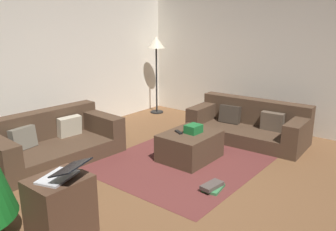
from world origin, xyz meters
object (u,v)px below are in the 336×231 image
couch_right (249,125)px  book_stack (213,187)px  gift_box (193,129)px  laptop (63,173)px  side_table (61,207)px  ottoman (190,146)px  couch_left (51,142)px  corner_lamp (156,48)px  tv_remote (179,132)px

couch_right → book_stack: 2.01m
gift_box → laptop: (-2.28, -0.16, 0.19)m
side_table → ottoman: bearing=3.5°
side_table → couch_right: bearing=-2.4°
couch_left → book_stack: couch_left is taller
side_table → laptop: (0.02, -0.06, 0.35)m
ottoman → side_table: side_table is taller
laptop → corner_lamp: size_ratio=0.29×
ottoman → corner_lamp: corner_lamp is taller
laptop → book_stack: laptop is taller
ottoman → gift_box: (0.03, -0.04, 0.26)m
couch_left → ottoman: couch_left is taller
couch_left → corner_lamp: 3.16m
couch_right → tv_remote: couch_right is taller
ottoman → laptop: bearing=-175.1°
tv_remote → book_stack: bearing=-93.1°
ottoman → laptop: (-2.24, -0.19, 0.45)m
corner_lamp → gift_box: bearing=-128.0°
couch_right → book_stack: bearing=101.4°
couch_right → side_table: (-3.59, 0.15, 0.04)m
laptop → book_stack: (1.64, -0.57, -0.61)m
couch_right → ottoman: bearing=75.3°
ottoman → couch_right: bearing=-12.2°
couch_left → couch_right: 3.19m
tv_remote → laptop: (-2.14, -0.32, 0.24)m
couch_right → book_stack: (-1.94, -0.48, -0.21)m
gift_box → corner_lamp: bearing=52.0°
side_table → laptop: bearing=-71.9°
tv_remote → book_stack: 1.09m
book_stack → corner_lamp: bearing=51.2°
ottoman → tv_remote: tv_remote is taller
couch_left → laptop: 2.09m
book_stack → corner_lamp: corner_lamp is taller
couch_right → corner_lamp: bearing=-10.8°
book_stack → corner_lamp: size_ratio=0.21×
side_table → laptop: laptop is taller
ottoman → laptop: laptop is taller
gift_box → corner_lamp: (1.64, 2.10, 0.93)m
gift_box → laptop: laptop is taller
gift_box → corner_lamp: size_ratio=0.14×
couch_left → corner_lamp: corner_lamp is taller
ottoman → corner_lamp: 2.91m
corner_lamp → side_table: bearing=-150.8°
side_table → book_stack: (1.66, -0.63, -0.26)m
tv_remote → side_table: size_ratio=0.27×
tv_remote → corner_lamp: (1.77, 1.93, 0.98)m
side_table → corner_lamp: bearing=29.2°
couch_left → tv_remote: couch_left is taller
couch_right → laptop: size_ratio=4.07×
couch_left → side_table: (-1.02, -1.74, 0.04)m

